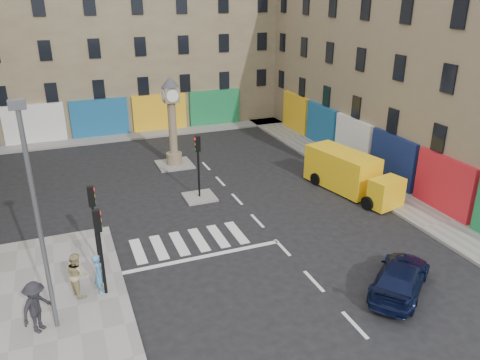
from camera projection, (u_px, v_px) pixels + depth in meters
ground at (292, 258)px, 21.54m from camera, size 120.00×120.00×0.00m
sidewalk_left at (34, 348)px, 16.05m from camera, size 7.00×16.00×0.15m
sidewalk_right at (336, 163)px, 33.09m from camera, size 2.60×30.00×0.15m
sidewalk_far at (127, 136)px, 39.27m from camera, size 32.00×2.40×0.15m
island_near at (200, 197)px, 27.73m from camera, size 1.80×1.80×0.12m
island_far at (175, 164)px, 32.89m from camera, size 2.40×2.40×0.12m
building_right at (423, 44)px, 32.24m from camera, size 10.00×30.00×16.00m
building_far at (108, 26)px, 41.08m from camera, size 32.00×10.00×17.00m
traffic_light_left_near at (99, 239)px, 17.90m from camera, size 0.28×0.22×3.70m
traffic_light_left_far at (93, 213)px, 19.97m from camera, size 0.28×0.22×3.70m
traffic_light_island at (198, 157)px, 26.77m from camera, size 0.28×0.22×3.70m
lamp_post at (36, 211)px, 15.23m from camera, size 0.50×0.25×8.30m
clock_pillar at (172, 116)px, 31.57m from camera, size 1.20×1.20×6.10m
navy_sedan at (400, 277)px, 18.96m from camera, size 4.60×4.19×1.29m
yellow_van at (349, 173)px, 28.26m from camera, size 3.22×6.72×2.35m
pedestrian_blue at (99, 273)px, 18.60m from camera, size 0.44×0.64×1.70m
pedestrian_tan at (77, 274)px, 18.44m from camera, size 0.97×1.09×1.84m
pedestrian_dark at (36, 307)px, 16.39m from camera, size 1.41×1.46×2.00m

